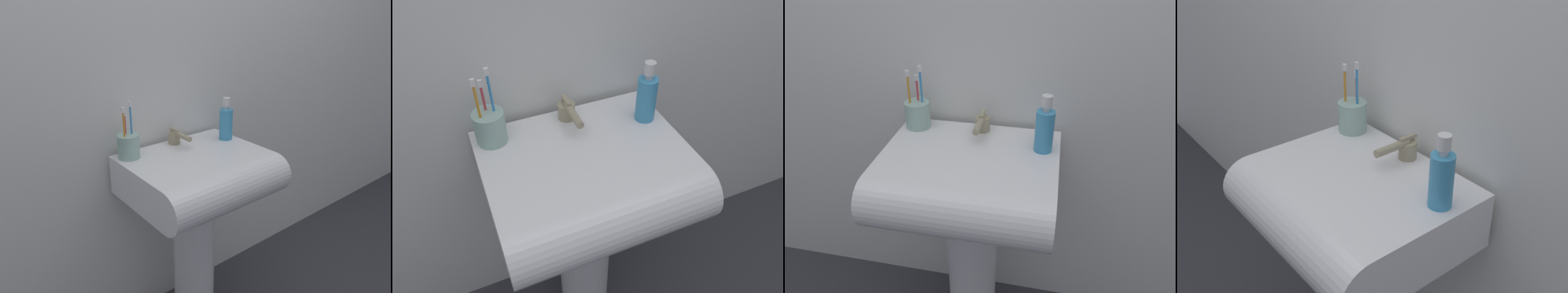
% 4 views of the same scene
% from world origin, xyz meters
% --- Properties ---
extents(sink_pedestal, '(0.18, 0.18, 0.68)m').
position_xyz_m(sink_pedestal, '(0.00, 0.00, 0.34)').
color(sink_pedestal, white).
rests_on(sink_pedestal, ground).
extents(sink_basin, '(0.55, 0.47, 0.16)m').
position_xyz_m(sink_basin, '(0.00, -0.06, 0.76)').
color(sink_basin, white).
rests_on(sink_basin, sink_pedestal).
extents(faucet, '(0.05, 0.14, 0.07)m').
position_xyz_m(faucet, '(0.01, 0.13, 0.88)').
color(faucet, tan).
rests_on(faucet, sink_basin).
extents(toothbrush_cup, '(0.09, 0.09, 0.22)m').
position_xyz_m(toothbrush_cup, '(-0.22, 0.13, 0.89)').
color(toothbrush_cup, '#99BFB2').
rests_on(toothbrush_cup, sink_basin).
extents(soap_bottle, '(0.06, 0.06, 0.19)m').
position_xyz_m(soap_bottle, '(0.22, 0.06, 0.92)').
color(soap_bottle, '#3F99CC').
rests_on(soap_bottle, sink_basin).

